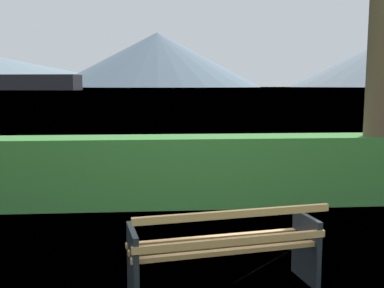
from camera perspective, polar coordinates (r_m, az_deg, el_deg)
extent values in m
plane|color=#7A99A8|center=(311.78, -4.35, 7.08)|extent=(620.00, 620.00, 0.00)
cube|color=tan|center=(4.21, 4.86, -13.46)|extent=(1.79, 0.38, 0.04)
cube|color=tan|center=(4.38, 4.00, -12.60)|extent=(1.79, 0.38, 0.04)
cube|color=tan|center=(4.55, 3.21, -11.81)|extent=(1.79, 0.38, 0.04)
cube|color=tan|center=(4.10, 5.23, -12.24)|extent=(1.79, 0.36, 0.06)
cube|color=tan|center=(3.98, 5.50, -8.86)|extent=(1.79, 0.36, 0.06)
cube|color=#1E2328|center=(4.22, -7.54, -15.07)|extent=(0.14, 0.51, 0.68)
cube|color=#1E2328|center=(4.73, 14.31, -12.71)|extent=(0.14, 0.51, 0.68)
cube|color=#387A33|center=(7.36, 0.43, -3.39)|extent=(13.91, 0.78, 1.13)
cylinder|color=brown|center=(7.89, 22.78, 10.83)|extent=(0.39, 0.39, 4.98)
cube|color=#B2332D|center=(248.27, -18.51, 6.70)|extent=(3.26, 5.45, 0.61)
cube|color=silver|center=(248.27, -18.51, 6.81)|extent=(1.64, 2.14, 0.39)
cone|color=slate|center=(542.25, -4.43, 10.62)|extent=(244.45, 244.45, 64.11)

